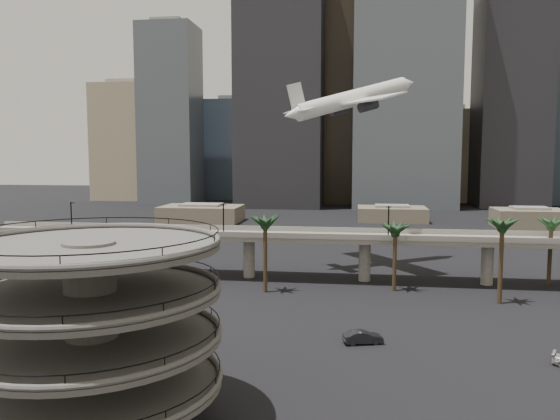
# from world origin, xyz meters

# --- Properties ---
(ground) EXTENTS (700.00, 700.00, 0.00)m
(ground) POSITION_xyz_m (0.00, 0.00, 0.00)
(ground) COLOR black
(ground) RESTS_ON ground
(parking_ramp) EXTENTS (22.20, 22.20, 17.35)m
(parking_ramp) POSITION_xyz_m (-13.00, -4.00, 9.84)
(parking_ramp) COLOR #53504E
(parking_ramp) RESTS_ON ground
(overpass) EXTENTS (130.00, 9.30, 14.70)m
(overpass) POSITION_xyz_m (0.00, 55.00, 7.34)
(overpass) COLOR slate
(overpass) RESTS_ON ground
(palm_trees) EXTENTS (54.40, 18.40, 14.00)m
(palm_trees) POSITION_xyz_m (21.48, 47.47, 11.30)
(palm_trees) COLOR #402D1B
(palm_trees) RESTS_ON ground
(low_buildings) EXTENTS (135.00, 27.50, 6.80)m
(low_buildings) POSITION_xyz_m (6.89, 142.30, 2.86)
(low_buildings) COLOR #69614D
(low_buildings) RESTS_ON ground
(skyline) EXTENTS (269.00, 86.00, 132.99)m
(skyline) POSITION_xyz_m (15.12, 217.08, 48.68)
(skyline) COLOR gray
(skyline) RESTS_ON ground
(airborne_jet) EXTENTS (28.88, 27.18, 11.63)m
(airborne_jet) POSITION_xyz_m (8.22, 68.93, 34.97)
(airborne_jet) COLOR white
(airborne_jet) RESTS_ON ground
(car_a) EXTENTS (5.22, 4.10, 1.66)m
(car_a) POSITION_xyz_m (-10.48, 17.62, 0.83)
(car_a) COLOR #C14C1B
(car_a) RESTS_ON ground
(car_b) EXTENTS (5.26, 3.02, 1.64)m
(car_b) POSITION_xyz_m (10.32, 20.30, 0.82)
(car_b) COLOR black
(car_b) RESTS_ON ground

